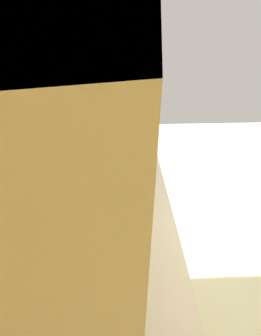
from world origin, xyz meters
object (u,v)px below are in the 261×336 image
(bowl, at_px, (132,200))
(kettle, at_px, (127,133))
(microwave, at_px, (120,152))
(oven_range, at_px, (122,143))

(bowl, relative_size, kettle, 0.70)
(microwave, height_order, kettle, microwave)
(oven_range, distance_m, microwave, 1.42)
(bowl, xyz_separation_m, kettle, (0.98, 0.00, 0.03))
(microwave, distance_m, kettle, 0.56)
(oven_range, bearing_deg, kettle, -176.55)
(oven_range, distance_m, kettle, 0.90)
(oven_range, bearing_deg, microwave, 178.77)
(microwave, distance_m, bowl, 0.46)
(oven_range, height_order, kettle, oven_range)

